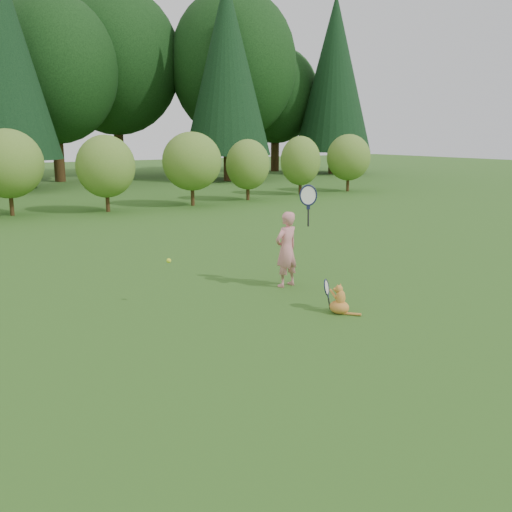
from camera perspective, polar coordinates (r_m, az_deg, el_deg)
ground at (r=9.03m, az=1.64°, el=-5.40°), size 100.00×100.00×0.00m
shrub_row at (r=20.76m, az=-18.93°, el=7.87°), size 28.00×3.00×2.80m
child at (r=10.25m, az=3.13°, el=0.86°), size 0.78×0.49×2.05m
cat at (r=8.91m, az=8.30°, el=-4.18°), size 0.39×0.66×0.63m
tennis_ball at (r=9.19m, az=-8.72°, el=-0.46°), size 0.08×0.08×0.08m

